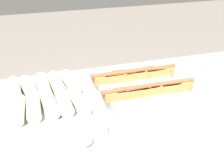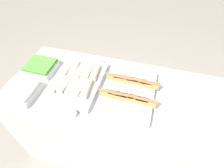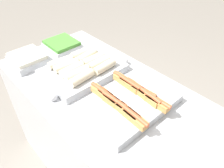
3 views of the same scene
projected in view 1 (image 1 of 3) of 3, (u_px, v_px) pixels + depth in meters
tray_hotdogs at (140, 88)px, 1.40m from camera, size 0.42×0.50×0.10m
tray_wraps at (47, 102)px, 1.28m from camera, size 0.37×0.50×0.10m
serving_spoon_near at (80, 142)px, 1.07m from camera, size 0.26×0.05×0.05m
serving_spoon_far at (56, 77)px, 1.55m from camera, size 0.28×0.05×0.05m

